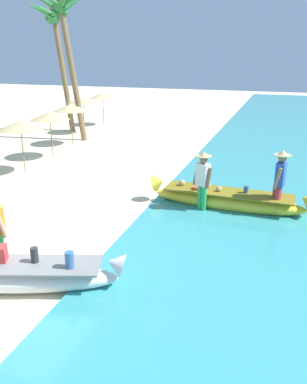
% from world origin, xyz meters
% --- Properties ---
extents(ground_plane, '(80.00, 80.00, 0.00)m').
position_xyz_m(ground_plane, '(0.00, 0.00, 0.00)').
color(ground_plane, beige).
extents(boat_white_foreground, '(4.36, 1.95, 0.84)m').
position_xyz_m(boat_white_foreground, '(0.71, -1.32, 0.30)').
color(boat_white_foreground, white).
rests_on(boat_white_foreground, ground).
extents(boat_yellow_midground, '(4.57, 1.02, 0.86)m').
position_xyz_m(boat_yellow_midground, '(4.00, 3.97, 0.30)').
color(boat_yellow_midground, yellow).
rests_on(boat_yellow_midground, ground).
extents(person_vendor_hatted, '(0.58, 0.46, 1.74)m').
position_xyz_m(person_vendor_hatted, '(3.35, 3.54, 1.00)').
color(person_vendor_hatted, green).
rests_on(person_vendor_hatted, ground).
extents(person_vendor_assistant, '(0.44, 0.58, 1.86)m').
position_xyz_m(person_vendor_assistant, '(5.33, 3.83, 1.08)').
color(person_vendor_assistant, '#B2383D').
rests_on(person_vendor_assistant, ground).
extents(parasol_row_0, '(1.60, 1.60, 1.91)m').
position_xyz_m(parasol_row_0, '(-3.61, 5.28, 1.75)').
color(parasol_row_0, '#8E6B47').
rests_on(parasol_row_0, ground).
extents(parasol_row_1, '(1.60, 1.60, 1.91)m').
position_xyz_m(parasol_row_1, '(-3.80, 7.49, 1.75)').
color(parasol_row_1, '#8E6B47').
rests_on(parasol_row_1, ground).
extents(parasol_row_2, '(1.60, 1.60, 1.91)m').
position_xyz_m(parasol_row_2, '(-4.27, 9.98, 1.75)').
color(parasol_row_2, '#8E6B47').
rests_on(parasol_row_2, ground).
extents(parasol_row_3, '(1.60, 1.60, 1.91)m').
position_xyz_m(parasol_row_3, '(-5.08, 12.73, 1.75)').
color(parasol_row_3, '#8E6B47').
rests_on(parasol_row_3, ground).
extents(parasol_row_4, '(1.60, 1.60, 1.91)m').
position_xyz_m(parasol_row_4, '(-5.13, 15.29, 1.75)').
color(parasol_row_4, '#8E6B47').
rests_on(parasol_row_4, ground).
extents(palm_tree_tall_inland, '(2.74, 2.66, 6.85)m').
position_xyz_m(palm_tree_tall_inland, '(-4.95, 11.06, 5.54)').
color(palm_tree_tall_inland, brown).
rests_on(palm_tree_tall_inland, ground).
extents(palm_tree_leaning_seaward, '(2.78, 2.93, 6.68)m').
position_xyz_m(palm_tree_leaning_seaward, '(-6.62, 13.05, 5.42)').
color(palm_tree_leaning_seaward, brown).
rests_on(palm_tree_leaning_seaward, ground).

